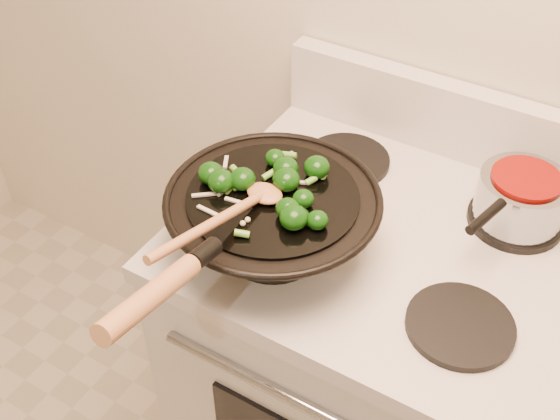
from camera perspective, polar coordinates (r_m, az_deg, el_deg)
The scene contains 5 objects.
stove at distance 1.68m, azimuth 7.74°, elevation -13.05°, with size 0.78×0.67×1.08m.
wok at distance 1.24m, azimuth -0.67°, elevation -0.74°, with size 0.38×0.64×0.24m.
stirfry at distance 1.20m, azimuth -0.54°, elevation 1.92°, with size 0.26×0.25×0.04m.
wooden_spoon at distance 1.14m, azimuth -3.68°, elevation -0.03°, with size 0.07×0.30×0.08m.
saucepan at distance 1.38m, azimuth 18.99°, elevation 0.94°, with size 0.17×0.27×0.10m.
Camera 1 is at (0.25, 0.24, 1.84)m, focal length 45.00 mm.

